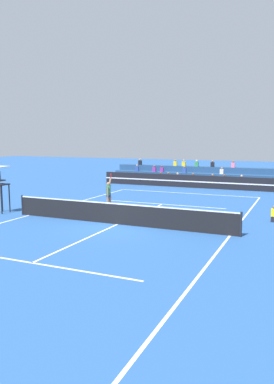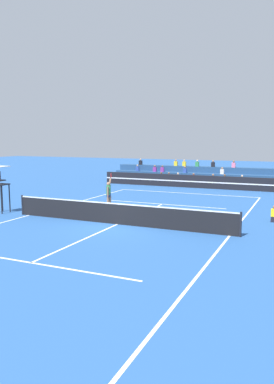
{
  "view_description": "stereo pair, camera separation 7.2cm",
  "coord_description": "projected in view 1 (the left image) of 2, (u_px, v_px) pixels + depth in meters",
  "views": [
    {
      "loc": [
        8.25,
        -16.17,
        4.15
      ],
      "look_at": [
        -0.63,
        3.78,
        1.1
      ],
      "focal_mm": 35.0,
      "sensor_mm": 36.0,
      "label": 1
    },
    {
      "loc": [
        8.31,
        -16.14,
        4.15
      ],
      "look_at": [
        -0.63,
        3.78,
        1.1
      ],
      "focal_mm": 35.0,
      "sensor_mm": 36.0,
      "label": 2
    }
  ],
  "objects": [
    {
      "name": "sponsor_banner_wall",
      "position": [
        198.0,
        182.0,
        32.45
      ],
      "size": [
        18.0,
        0.26,
        1.1
      ],
      "color": "black",
      "rests_on": "ground"
    },
    {
      "name": "tennis_player",
      "position": [
        109.0,
        194.0,
        21.96
      ],
      "size": [
        0.52,
        1.35,
        2.22
      ],
      "color": "#9E7051",
      "rests_on": "ground"
    },
    {
      "name": "tennis_ball",
      "position": [
        139.0,
        207.0,
        23.07
      ],
      "size": [
        0.07,
        0.07,
        0.07
      ],
      "primitive_type": "sphere",
      "color": "#C6DB33",
      "rests_on": "ground"
    },
    {
      "name": "bleacher_stand",
      "position": [
        205.0,
        178.0,
        34.74
      ],
      "size": [
        17.98,
        2.85,
        2.28
      ],
      "color": "navy",
      "rests_on": "ground"
    },
    {
      "name": "ball_kid_courtside",
      "position": [
        274.0,
        215.0,
        19.08
      ],
      "size": [
        0.3,
        0.36,
        0.84
      ],
      "color": "black",
      "rests_on": "ground"
    },
    {
      "name": "ground_plane",
      "position": [
        118.0,
        224.0,
        18.53
      ],
      "size": [
        120.0,
        120.0,
        0.0
      ],
      "primitive_type": "plane",
      "color": "#285699"
    },
    {
      "name": "tennis_net",
      "position": [
        118.0,
        214.0,
        18.45
      ],
      "size": [
        12.0,
        0.1,
        1.1
      ],
      "color": "black",
      "rests_on": "ground"
    },
    {
      "name": "court_lines",
      "position": [
        118.0,
        224.0,
        18.53
      ],
      "size": [
        11.1,
        23.9,
        0.01
      ],
      "color": "white",
      "rests_on": "ground"
    },
    {
      "name": "umpire_chair",
      "position": [
        0.0,
        183.0,
        21.3
      ],
      "size": [
        0.76,
        0.84,
        2.67
      ],
      "color": "black",
      "rests_on": "ground"
    }
  ]
}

